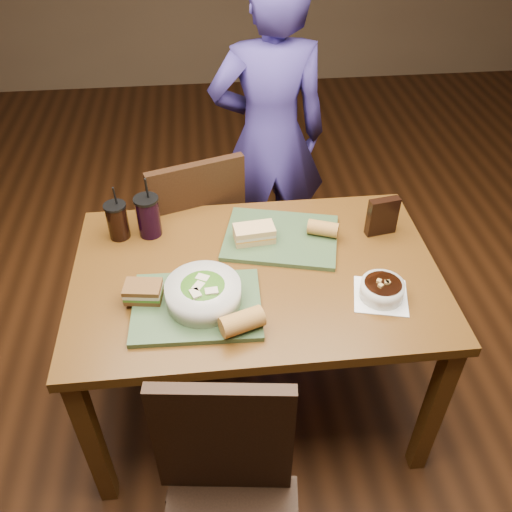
# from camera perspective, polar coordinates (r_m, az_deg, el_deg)

# --- Properties ---
(ground) EXTENTS (6.00, 6.00, 0.00)m
(ground) POSITION_cam_1_polar(r_m,az_deg,el_deg) (2.49, -0.00, -14.57)
(ground) COLOR #381C0B
(ground) RESTS_ON ground
(dining_table) EXTENTS (1.30, 0.85, 0.75)m
(dining_table) POSITION_cam_1_polar(r_m,az_deg,el_deg) (1.99, -0.00, -3.54)
(dining_table) COLOR #543310
(dining_table) RESTS_ON ground
(chair_near) EXTENTS (0.44, 0.44, 0.90)m
(chair_near) POSITION_cam_1_polar(r_m,az_deg,el_deg) (1.69, -3.02, -24.43)
(chair_near) COLOR black
(chair_near) RESTS_ON ground
(chair_far) EXTENTS (0.51, 0.52, 0.94)m
(chair_far) POSITION_cam_1_polar(r_m,az_deg,el_deg) (2.48, -5.81, 2.42)
(chair_far) COLOR black
(chair_far) RESTS_ON ground
(diner) EXTENTS (0.59, 0.41, 1.57)m
(diner) POSITION_cam_1_polar(r_m,az_deg,el_deg) (2.67, 1.41, 12.26)
(diner) COLOR navy
(diner) RESTS_ON ground
(tray_near) EXTENTS (0.43, 0.33, 0.02)m
(tray_near) POSITION_cam_1_polar(r_m,az_deg,el_deg) (1.80, -6.24, -5.27)
(tray_near) COLOR #344D2C
(tray_near) RESTS_ON dining_table
(tray_far) EXTENTS (0.49, 0.41, 0.02)m
(tray_far) POSITION_cam_1_polar(r_m,az_deg,el_deg) (2.06, 2.63, 1.96)
(tray_far) COLOR #344D2C
(tray_far) RESTS_ON dining_table
(salad_bowl) EXTENTS (0.25, 0.25, 0.08)m
(salad_bowl) POSITION_cam_1_polar(r_m,az_deg,el_deg) (1.77, -5.57, -3.81)
(salad_bowl) COLOR silver
(salad_bowl) RESTS_ON tray_near
(soup_bowl) EXTENTS (0.21, 0.21, 0.07)m
(soup_bowl) POSITION_cam_1_polar(r_m,az_deg,el_deg) (1.86, 13.12, -3.45)
(soup_bowl) COLOR white
(soup_bowl) RESTS_ON dining_table
(sandwich_near) EXTENTS (0.13, 0.10, 0.06)m
(sandwich_near) POSITION_cam_1_polar(r_m,az_deg,el_deg) (1.82, -11.79, -3.69)
(sandwich_near) COLOR #593819
(sandwich_near) RESTS_ON tray_near
(sandwich_far) EXTENTS (0.16, 0.10, 0.06)m
(sandwich_far) POSITION_cam_1_polar(r_m,az_deg,el_deg) (2.01, -0.19, 2.40)
(sandwich_far) COLOR tan
(sandwich_far) RESTS_ON tray_far
(baguette_near) EXTENTS (0.15, 0.11, 0.07)m
(baguette_near) POSITION_cam_1_polar(r_m,az_deg,el_deg) (1.68, -1.49, -6.93)
(baguette_near) COLOR #AD7533
(baguette_near) RESTS_ON tray_near
(baguette_far) EXTENTS (0.13, 0.09, 0.06)m
(baguette_far) POSITION_cam_1_polar(r_m,az_deg,el_deg) (2.06, 7.06, 2.90)
(baguette_far) COLOR #AD7533
(baguette_far) RESTS_ON tray_far
(cup_cola) EXTENTS (0.08, 0.08, 0.23)m
(cup_cola) POSITION_cam_1_polar(r_m,az_deg,el_deg) (2.10, -14.38, 3.63)
(cup_cola) COLOR black
(cup_cola) RESTS_ON dining_table
(cup_berry) EXTENTS (0.09, 0.09, 0.25)m
(cup_berry) POSITION_cam_1_polar(r_m,az_deg,el_deg) (2.08, -11.26, 4.15)
(cup_berry) COLOR black
(cup_berry) RESTS_ON dining_table
(chip_bag) EXTENTS (0.12, 0.06, 0.15)m
(chip_bag) POSITION_cam_1_polar(r_m,az_deg,el_deg) (2.11, 13.15, 4.09)
(chip_bag) COLOR black
(chip_bag) RESTS_ON dining_table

